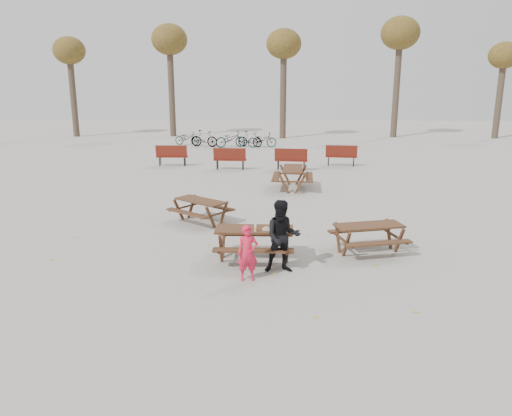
{
  "coord_description": "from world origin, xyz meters",
  "views": [
    {
      "loc": [
        0.45,
        -10.99,
        4.14
      ],
      "look_at": [
        0.0,
        1.0,
        1.0
      ],
      "focal_mm": 35.0,
      "sensor_mm": 36.0,
      "label": 1
    }
  ],
  "objects_px": {
    "main_picnic_table": "(254,236)",
    "adult": "(283,237)",
    "picnic_table_north": "(201,211)",
    "picnic_table_far": "(293,178)",
    "child": "(248,253)",
    "picnic_table_east": "(368,239)",
    "food_tray": "(267,229)",
    "soda_bottle": "(256,228)"
  },
  "relations": [
    {
      "from": "child",
      "to": "adult",
      "type": "bearing_deg",
      "value": 22.67
    },
    {
      "from": "main_picnic_table",
      "to": "adult",
      "type": "xyz_separation_m",
      "value": [
        0.64,
        -0.69,
        0.22
      ]
    },
    {
      "from": "main_picnic_table",
      "to": "picnic_table_north",
      "type": "xyz_separation_m",
      "value": [
        -1.7,
        3.07,
        -0.24
      ]
    },
    {
      "from": "soda_bottle",
      "to": "child",
      "type": "height_order",
      "value": "child"
    },
    {
      "from": "picnic_table_east",
      "to": "picnic_table_north",
      "type": "bearing_deg",
      "value": 136.63
    },
    {
      "from": "main_picnic_table",
      "to": "adult",
      "type": "height_order",
      "value": "adult"
    },
    {
      "from": "adult",
      "to": "picnic_table_north",
      "type": "bearing_deg",
      "value": 116.41
    },
    {
      "from": "main_picnic_table",
      "to": "adult",
      "type": "distance_m",
      "value": 0.97
    },
    {
      "from": "food_tray",
      "to": "adult",
      "type": "xyz_separation_m",
      "value": [
        0.36,
        -0.56,
        0.02
      ]
    },
    {
      "from": "soda_bottle",
      "to": "adult",
      "type": "bearing_deg",
      "value": -37.73
    },
    {
      "from": "child",
      "to": "adult",
      "type": "distance_m",
      "value": 0.91
    },
    {
      "from": "food_tray",
      "to": "adult",
      "type": "relative_size",
      "value": 0.11
    },
    {
      "from": "picnic_table_far",
      "to": "picnic_table_north",
      "type": "bearing_deg",
      "value": 152.11
    },
    {
      "from": "picnic_table_far",
      "to": "picnic_table_east",
      "type": "bearing_deg",
      "value": -164.18
    },
    {
      "from": "main_picnic_table",
      "to": "adult",
      "type": "bearing_deg",
      "value": -47.21
    },
    {
      "from": "adult",
      "to": "picnic_table_east",
      "type": "height_order",
      "value": "adult"
    },
    {
      "from": "picnic_table_far",
      "to": "adult",
      "type": "bearing_deg",
      "value": 179.78
    },
    {
      "from": "food_tray",
      "to": "picnic_table_east",
      "type": "height_order",
      "value": "food_tray"
    },
    {
      "from": "child",
      "to": "picnic_table_far",
      "type": "bearing_deg",
      "value": 70.53
    },
    {
      "from": "soda_bottle",
      "to": "picnic_table_far",
      "type": "xyz_separation_m",
      "value": [
        1.11,
        8.02,
        -0.44
      ]
    },
    {
      "from": "adult",
      "to": "picnic_table_north",
      "type": "distance_m",
      "value": 4.46
    },
    {
      "from": "picnic_table_far",
      "to": "soda_bottle",
      "type": "bearing_deg",
      "value": 175.31
    },
    {
      "from": "picnic_table_far",
      "to": "main_picnic_table",
      "type": "bearing_deg",
      "value": 174.82
    },
    {
      "from": "child",
      "to": "food_tray",
      "type": "bearing_deg",
      "value": 58.9
    },
    {
      "from": "food_tray",
      "to": "picnic_table_north",
      "type": "relative_size",
      "value": 0.11
    },
    {
      "from": "child",
      "to": "picnic_table_east",
      "type": "xyz_separation_m",
      "value": [
        2.84,
        1.83,
        -0.25
      ]
    },
    {
      "from": "child",
      "to": "picnic_table_far",
      "type": "relative_size",
      "value": 0.63
    },
    {
      "from": "adult",
      "to": "picnic_table_far",
      "type": "distance_m",
      "value": 8.51
    },
    {
      "from": "food_tray",
      "to": "picnic_table_far",
      "type": "height_order",
      "value": "picnic_table_far"
    },
    {
      "from": "adult",
      "to": "main_picnic_table",
      "type": "bearing_deg",
      "value": 127.31
    },
    {
      "from": "child",
      "to": "picnic_table_far",
      "type": "xyz_separation_m",
      "value": [
        1.24,
        8.99,
        -0.19
      ]
    },
    {
      "from": "picnic_table_far",
      "to": "child",
      "type": "bearing_deg",
      "value": 175.35
    },
    {
      "from": "adult",
      "to": "child",
      "type": "bearing_deg",
      "value": -151.2
    },
    {
      "from": "child",
      "to": "soda_bottle",
      "type": "bearing_deg",
      "value": 70.87
    },
    {
      "from": "child",
      "to": "picnic_table_east",
      "type": "height_order",
      "value": "child"
    },
    {
      "from": "soda_bottle",
      "to": "picnic_table_north",
      "type": "bearing_deg",
      "value": 117.8
    },
    {
      "from": "soda_bottle",
      "to": "adult",
      "type": "relative_size",
      "value": 0.11
    },
    {
      "from": "main_picnic_table",
      "to": "soda_bottle",
      "type": "distance_m",
      "value": 0.35
    },
    {
      "from": "child",
      "to": "picnic_table_far",
      "type": "height_order",
      "value": "child"
    },
    {
      "from": "main_picnic_table",
      "to": "child",
      "type": "bearing_deg",
      "value": -94.41
    },
    {
      "from": "food_tray",
      "to": "picnic_table_far",
      "type": "distance_m",
      "value": 7.98
    },
    {
      "from": "child",
      "to": "picnic_table_north",
      "type": "height_order",
      "value": "child"
    }
  ]
}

